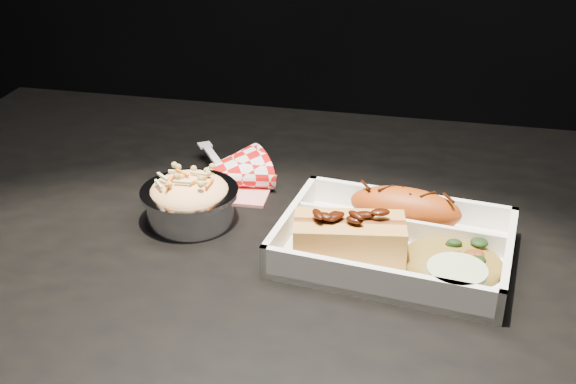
# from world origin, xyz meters

# --- Properties ---
(dining_table) EXTENTS (1.20, 0.80, 0.75)m
(dining_table) POSITION_xyz_m (0.00, 0.00, 0.66)
(dining_table) COLOR black
(dining_table) RESTS_ON ground
(food_tray) EXTENTS (0.27, 0.21, 0.04)m
(food_tray) POSITION_xyz_m (0.11, -0.02, 0.76)
(food_tray) COLOR white
(food_tray) RESTS_ON dining_table
(fried_pastry) EXTENTS (0.14, 0.07, 0.05)m
(fried_pastry) POSITION_xyz_m (0.12, 0.03, 0.78)
(fried_pastry) COLOR #A94310
(fried_pastry) RESTS_ON food_tray
(hotdog) EXTENTS (0.13, 0.08, 0.06)m
(hotdog) POSITION_xyz_m (0.06, -0.04, 0.78)
(hotdog) COLOR #D19347
(hotdog) RESTS_ON food_tray
(fried_rice_mound) EXTENTS (0.12, 0.10, 0.03)m
(fried_rice_mound) POSITION_xyz_m (0.18, -0.04, 0.77)
(fried_rice_mound) COLOR olive
(fried_rice_mound) RESTS_ON food_tray
(cupcake_liner) EXTENTS (0.06, 0.06, 0.03)m
(cupcake_liner) POSITION_xyz_m (0.18, -0.09, 0.77)
(cupcake_liner) COLOR #B6C998
(cupcake_liner) RESTS_ON food_tray
(foil_coleslaw_cup) EXTENTS (0.12, 0.12, 0.07)m
(foil_coleslaw_cup) POSITION_xyz_m (-0.13, 0.00, 0.78)
(foil_coleslaw_cup) COLOR silver
(foil_coleslaw_cup) RESTS_ON dining_table
(napkin_fork) EXTENTS (0.15, 0.16, 0.10)m
(napkin_fork) POSITION_xyz_m (-0.12, 0.10, 0.77)
(napkin_fork) COLOR red
(napkin_fork) RESTS_ON dining_table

